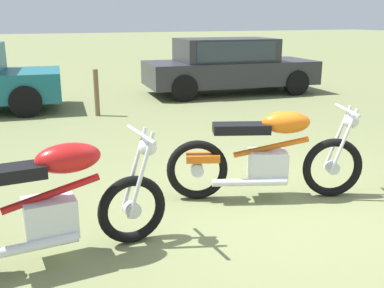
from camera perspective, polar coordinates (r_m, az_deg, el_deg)
The scene contains 5 objects.
ground_plane at distance 4.83m, azimuth 11.47°, elevation -8.01°, with size 120.00×120.00×0.00m, color olive.
motorcycle_red at distance 3.76m, azimuth -17.75°, elevation -7.42°, with size 2.04×0.64×1.02m.
motorcycle_orange at distance 4.90m, azimuth 9.74°, elevation -1.44°, with size 2.04×1.08×1.02m.
car_charcoal at distance 11.89m, azimuth 4.64°, elevation 10.30°, with size 4.63×2.33×1.43m.
fence_post_wooden at distance 9.27m, azimuth -12.13°, elevation 6.44°, with size 0.10×0.10×0.95m, color brown.
Camera 1 is at (-2.71, -3.50, 1.92)m, focal length 41.65 mm.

